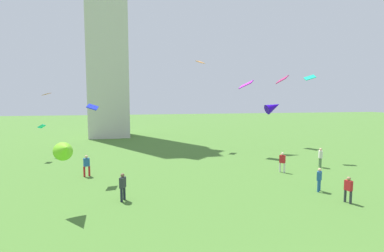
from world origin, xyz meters
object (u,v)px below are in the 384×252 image
at_px(kite_flying_5, 65,149).
at_px(kite_flying_8, 200,62).
at_px(person_3, 320,156).
at_px(person_4, 123,185).
at_px(kite_flying_0, 273,107).
at_px(kite_flying_7, 246,84).
at_px(kite_flying_4, 310,78).
at_px(person_0, 87,164).
at_px(kite_flying_6, 93,107).
at_px(kite_flying_3, 47,94).
at_px(kite_flying_2, 42,126).
at_px(kite_flying_1, 282,80).
at_px(person_5, 319,178).
at_px(person_1, 282,161).
at_px(person_2, 348,188).

height_order(kite_flying_5, kite_flying_8, kite_flying_8).
height_order(person_3, person_4, person_3).
bearing_deg(kite_flying_8, kite_flying_0, 96.01).
height_order(kite_flying_5, kite_flying_7, kite_flying_7).
distance_m(person_3, kite_flying_4, 8.60).
height_order(person_0, kite_flying_6, kite_flying_6).
height_order(kite_flying_0, kite_flying_3, kite_flying_3).
bearing_deg(kite_flying_8, person_4, 9.18).
xyz_separation_m(kite_flying_0, kite_flying_2, (-25.85, 1.20, -1.90)).
bearing_deg(kite_flying_7, kite_flying_4, 14.37).
bearing_deg(person_3, kite_flying_0, 28.59).
bearing_deg(person_3, kite_flying_5, 131.79).
bearing_deg(person_4, kite_flying_1, 154.79).
xyz_separation_m(kite_flying_1, kite_flying_3, (-29.91, 0.35, -2.12)).
xyz_separation_m(person_0, kite_flying_7, (16.70, 6.01, 7.07)).
relative_size(person_5, kite_flying_1, 0.79).
xyz_separation_m(kite_flying_3, kite_flying_4, (27.83, -9.24, 1.68)).
relative_size(person_1, kite_flying_4, 1.57).
bearing_deg(kite_flying_6, kite_flying_7, -61.32).
bearing_deg(kite_flying_5, kite_flying_3, 86.43).
xyz_separation_m(kite_flying_0, kite_flying_8, (-7.81, 4.82, 5.70)).
relative_size(kite_flying_1, kite_flying_2, 2.49).
bearing_deg(person_5, kite_flying_4, -161.98).
xyz_separation_m(person_1, person_2, (-0.01, -7.54, -0.07)).
xyz_separation_m(kite_flying_2, kite_flying_4, (27.54, -5.63, 5.10)).
height_order(person_0, person_4, person_0).
xyz_separation_m(person_1, person_5, (-0.28, -5.21, -0.08)).
height_order(person_5, kite_flying_7, kite_flying_7).
xyz_separation_m(kite_flying_0, kite_flying_5, (-20.56, -14.33, -1.87)).
bearing_deg(kite_flying_2, kite_flying_0, 97.02).
distance_m(person_0, kite_flying_2, 9.78).
bearing_deg(kite_flying_6, kite_flying_3, 30.92).
xyz_separation_m(person_5, kite_flying_3, (-21.82, 19.10, 6.07)).
distance_m(person_2, kite_flying_0, 17.70).
bearing_deg(kite_flying_2, kite_flying_6, 43.63).
distance_m(person_4, kite_flying_1, 28.77).
height_order(person_0, kite_flying_7, kite_flying_7).
distance_m(person_3, kite_flying_3, 30.19).
relative_size(person_2, person_5, 1.01).
bearing_deg(person_1, person_3, 65.53).
bearing_deg(person_1, person_2, -35.66).
height_order(person_2, kite_flying_5, kite_flying_5).
distance_m(kite_flying_0, kite_flying_3, 26.63).
bearing_deg(kite_flying_0, kite_flying_8, 58.99).
distance_m(person_0, person_3, 21.01).
bearing_deg(kite_flying_2, person_1, 74.45).
height_order(person_0, kite_flying_5, kite_flying_5).
height_order(kite_flying_4, kite_flying_5, kite_flying_4).
height_order(kite_flying_5, kite_flying_6, kite_flying_6).
distance_m(person_1, kite_flying_3, 26.78).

